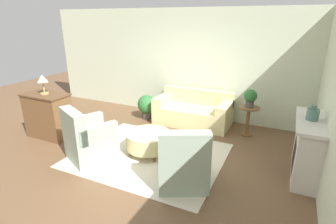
# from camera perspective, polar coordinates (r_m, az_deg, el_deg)

# --- Properties ---
(ground_plane) EXTENTS (16.00, 16.00, 0.00)m
(ground_plane) POSITION_cam_1_polar(r_m,az_deg,el_deg) (5.23, -4.12, -9.37)
(ground_plane) COLOR brown
(wall_back) EXTENTS (8.94, 0.12, 2.80)m
(wall_back) POSITION_cam_1_polar(r_m,az_deg,el_deg) (6.98, 5.95, 10.22)
(wall_back) COLOR beige
(wall_back) RESTS_ON ground_plane
(rug) EXTENTS (2.81, 2.31, 0.01)m
(rug) POSITION_cam_1_polar(r_m,az_deg,el_deg) (5.23, -4.12, -9.33)
(rug) COLOR beige
(rug) RESTS_ON ground_plane
(couch) EXTENTS (1.86, 0.93, 0.83)m
(couch) POSITION_cam_1_polar(r_m,az_deg,el_deg) (6.67, 5.52, 0.08)
(couch) COLOR beige
(couch) RESTS_ON ground_plane
(armchair_left) EXTENTS (1.03, 1.04, 1.02)m
(armchair_left) POSITION_cam_1_polar(r_m,az_deg,el_deg) (5.14, -17.00, -5.87)
(armchair_left) COLOR #9EB29E
(armchair_left) RESTS_ON rug
(armchair_right) EXTENTS (1.03, 1.04, 1.02)m
(armchair_right) POSITION_cam_1_polar(r_m,az_deg,el_deg) (4.20, 3.29, -10.99)
(armchair_right) COLOR #9EB29E
(armchair_right) RESTS_ON rug
(ottoman_table) EXTENTS (0.88, 0.88, 0.43)m
(ottoman_table) POSITION_cam_1_polar(r_m,az_deg,el_deg) (5.19, -4.25, -6.13)
(ottoman_table) COLOR beige
(ottoman_table) RESTS_ON rug
(side_table) EXTENTS (0.46, 0.46, 0.68)m
(side_table) POSITION_cam_1_polar(r_m,az_deg,el_deg) (6.17, 17.06, -0.97)
(side_table) COLOR brown
(side_table) RESTS_ON ground_plane
(fireplace) EXTENTS (0.44, 1.31, 1.02)m
(fireplace) POSITION_cam_1_polar(r_m,az_deg,el_deg) (4.94, 28.06, -6.74)
(fireplace) COLOR silver
(fireplace) RESTS_ON ground_plane
(dresser) EXTENTS (1.01, 0.56, 0.99)m
(dresser) POSITION_cam_1_polar(r_m,az_deg,el_deg) (6.42, -24.64, -0.55)
(dresser) COLOR brown
(dresser) RESTS_ON ground_plane
(vase_mantel_near) EXTENTS (0.18, 0.18, 0.25)m
(vase_mantel_near) POSITION_cam_1_polar(r_m,az_deg,el_deg) (4.73, 28.98, -0.39)
(vase_mantel_near) COLOR #477066
(vase_mantel_near) RESTS_ON fireplace
(potted_plant_on_side_table) EXTENTS (0.28, 0.28, 0.40)m
(potted_plant_on_side_table) POSITION_cam_1_polar(r_m,az_deg,el_deg) (6.03, 17.49, 3.11)
(potted_plant_on_side_table) COLOR #4C4742
(potted_plant_on_side_table) RESTS_ON side_table
(potted_plant_floor) EXTENTS (0.49, 0.49, 0.64)m
(potted_plant_floor) POSITION_cam_1_polar(r_m,az_deg,el_deg) (6.97, -4.63, 1.44)
(potted_plant_floor) COLOR #4C4742
(potted_plant_floor) RESTS_ON ground_plane
(table_lamp) EXTENTS (0.22, 0.22, 0.42)m
(table_lamp) POSITION_cam_1_polar(r_m,az_deg,el_deg) (6.21, -25.66, 6.26)
(table_lamp) COLOR tan
(table_lamp) RESTS_ON dresser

